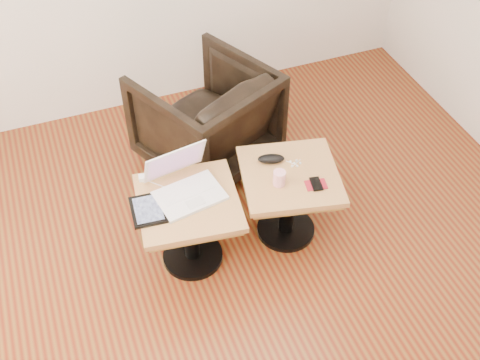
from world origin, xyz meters
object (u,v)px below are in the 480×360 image
object	(u,v)px
laptop	(185,184)
armchair	(206,118)
side_table_left	(189,216)
side_table_right	(289,189)
striped_cup	(279,178)

from	to	relation	value
laptop	armchair	distance (m)	0.86
side_table_left	side_table_right	xyz separation A→B (m)	(0.62, -0.01, 0.00)
side_table_left	striped_cup	distance (m)	0.56
laptop	striped_cup	distance (m)	0.54
armchair	side_table_left	bearing A→B (deg)	40.68
side_table_right	striped_cup	distance (m)	0.21
striped_cup	armchair	size ratio (longest dim) A/B	0.11
side_table_left	striped_cup	xyz separation A→B (m)	(0.53, -0.06, 0.17)
side_table_left	side_table_right	distance (m)	0.62
side_table_right	armchair	bearing A→B (deg)	118.86
laptop	armchair	xyz separation A→B (m)	(0.37, 0.75, -0.19)
side_table_right	armchair	distance (m)	0.87
side_table_right	side_table_left	bearing A→B (deg)	-168.23
laptop	striped_cup	xyz separation A→B (m)	(0.52, -0.14, -0.00)
laptop	armchair	bearing A→B (deg)	54.42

